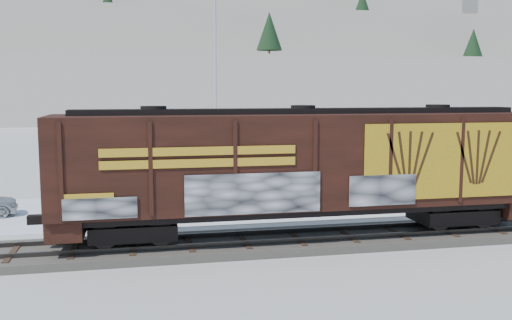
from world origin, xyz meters
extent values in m
plane|color=white|center=(0.00, 0.00, 0.00)|extent=(500.00, 500.00, 0.00)
cube|color=#59544C|center=(0.00, 0.00, 0.14)|extent=(50.00, 3.40, 0.28)
cube|color=#33302D|center=(0.00, -0.72, 0.35)|extent=(50.00, 0.10, 0.15)
cube|color=#33302D|center=(0.00, 0.72, 0.35)|extent=(50.00, 0.10, 0.15)
cube|color=white|center=(0.00, 7.50, 0.01)|extent=(40.00, 8.00, 0.03)
cube|color=white|center=(0.00, 95.00, 6.00)|extent=(360.00, 40.00, 12.00)
cube|color=white|center=(0.00, 125.00, 12.00)|extent=(360.00, 40.00, 24.00)
cube|color=white|center=(0.00, 160.00, 17.50)|extent=(360.00, 50.00, 35.00)
cone|color=black|center=(22.00, 90.00, 17.31)|extent=(5.04, 5.04, 7.38)
cone|color=black|center=(70.00, 96.00, 16.43)|extent=(4.20, 4.20, 6.15)
cone|color=black|center=(55.00, 124.00, 28.72)|extent=(4.48, 4.48, 6.56)
cube|color=black|center=(-3.96, 0.00, 0.88)|extent=(3.00, 2.00, 0.90)
cube|color=black|center=(8.47, 0.00, 0.88)|extent=(3.00, 2.00, 0.90)
cylinder|color=black|center=(-4.91, -0.78, 0.88)|extent=(0.90, 0.12, 0.90)
cube|color=black|center=(2.25, 0.00, 1.41)|extent=(18.08, 2.40, 0.25)
cube|color=black|center=(2.25, 0.00, 3.22)|extent=(18.08, 3.00, 3.39)
cube|color=black|center=(2.25, 0.00, 5.02)|extent=(16.63, 0.90, 0.20)
cube|color=#BE9317|center=(7.14, -1.54, 3.22)|extent=(6.15, 0.03, 2.74)
cube|color=#BE8D1C|center=(-1.72, -1.54, 3.57)|extent=(6.51, 0.02, 0.70)
cube|color=silver|center=(0.09, -1.55, 2.28)|extent=(4.70, 0.03, 1.40)
cylinder|color=silver|center=(0.92, 13.82, 0.10)|extent=(0.90, 0.90, 0.20)
cylinder|color=silver|center=(0.92, 13.82, 6.44)|extent=(0.14, 0.14, 12.88)
imported|color=silver|center=(-0.69, 7.05, 0.82)|extent=(4.95, 2.14, 1.58)
imported|color=#202429|center=(5.60, 7.75, 0.64)|extent=(4.57, 3.30, 1.23)
camera|label=1|loc=(-3.76, -20.22, 5.75)|focal=40.00mm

